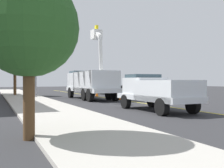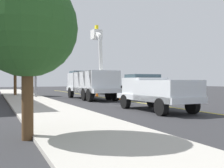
{
  "view_description": "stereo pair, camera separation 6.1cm",
  "coord_description": "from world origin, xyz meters",
  "px_view_note": "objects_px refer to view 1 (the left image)",
  "views": [
    {
      "loc": [
        -22.82,
        11.56,
        1.63
      ],
      "look_at": [
        -1.67,
        0.44,
        1.4
      ],
      "focal_mm": 41.98,
      "sensor_mm": 36.0,
      "label": 1
    },
    {
      "loc": [
        -22.85,
        11.5,
        1.63
      ],
      "look_at": [
        -1.67,
        0.44,
        1.4
      ],
      "focal_mm": 41.98,
      "sensor_mm": 36.0,
      "label": 2
    }
  ],
  "objects_px": {
    "passing_minivan": "(108,87)",
    "service_pickup_truck": "(157,91)",
    "utility_bucket_truck": "(91,82)",
    "traffic_signal_mast": "(39,34)",
    "traffic_cone_mid_front": "(155,99)",
    "traffic_cone_mid_rear": "(119,95)",
    "traffic_cone_trailing": "(97,93)"
  },
  "relations": [
    {
      "from": "passing_minivan",
      "to": "traffic_cone_mid_rear",
      "type": "height_order",
      "value": "passing_minivan"
    },
    {
      "from": "traffic_cone_mid_front",
      "to": "passing_minivan",
      "type": "bearing_deg",
      "value": -14.78
    },
    {
      "from": "passing_minivan",
      "to": "service_pickup_truck",
      "type": "bearing_deg",
      "value": 161.44
    },
    {
      "from": "utility_bucket_truck",
      "to": "traffic_cone_mid_rear",
      "type": "height_order",
      "value": "utility_bucket_truck"
    },
    {
      "from": "traffic_cone_mid_front",
      "to": "traffic_signal_mast",
      "type": "distance_m",
      "value": 12.35
    },
    {
      "from": "service_pickup_truck",
      "to": "traffic_signal_mast",
      "type": "relative_size",
      "value": 0.68
    },
    {
      "from": "service_pickup_truck",
      "to": "traffic_cone_mid_front",
      "type": "bearing_deg",
      "value": -35.26
    },
    {
      "from": "utility_bucket_truck",
      "to": "traffic_cone_trailing",
      "type": "xyz_separation_m",
      "value": [
        3.46,
        -2.2,
        -1.25
      ]
    },
    {
      "from": "passing_minivan",
      "to": "traffic_cone_mid_front",
      "type": "relative_size",
      "value": 5.79
    },
    {
      "from": "passing_minivan",
      "to": "traffic_cone_mid_rear",
      "type": "relative_size",
      "value": 5.79
    },
    {
      "from": "utility_bucket_truck",
      "to": "traffic_cone_trailing",
      "type": "bearing_deg",
      "value": -32.46
    },
    {
      "from": "traffic_signal_mast",
      "to": "traffic_cone_trailing",
      "type": "bearing_deg",
      "value": -74.24
    },
    {
      "from": "traffic_cone_trailing",
      "to": "traffic_signal_mast",
      "type": "bearing_deg",
      "value": 105.76
    },
    {
      "from": "traffic_cone_mid_front",
      "to": "traffic_cone_mid_rear",
      "type": "bearing_deg",
      "value": -3.36
    },
    {
      "from": "utility_bucket_truck",
      "to": "traffic_signal_mast",
      "type": "xyz_separation_m",
      "value": [
        1.62,
        4.32,
        4.31
      ]
    },
    {
      "from": "service_pickup_truck",
      "to": "traffic_cone_mid_rear",
      "type": "distance_m",
      "value": 8.87
    },
    {
      "from": "service_pickup_truck",
      "to": "traffic_cone_mid_front",
      "type": "relative_size",
      "value": 6.74
    },
    {
      "from": "service_pickup_truck",
      "to": "traffic_signal_mast",
      "type": "bearing_deg",
      "value": 16.73
    },
    {
      "from": "utility_bucket_truck",
      "to": "traffic_cone_mid_front",
      "type": "relative_size",
      "value": 9.84
    },
    {
      "from": "traffic_cone_mid_rear",
      "to": "traffic_signal_mast",
      "type": "relative_size",
      "value": 0.1
    },
    {
      "from": "service_pickup_truck",
      "to": "traffic_cone_trailing",
      "type": "bearing_deg",
      "value": -11.22
    },
    {
      "from": "service_pickup_truck",
      "to": "traffic_cone_mid_rear",
      "type": "relative_size",
      "value": 6.74
    },
    {
      "from": "utility_bucket_truck",
      "to": "service_pickup_truck",
      "type": "bearing_deg",
      "value": 176.74
    },
    {
      "from": "traffic_signal_mast",
      "to": "traffic_cone_mid_front",
      "type": "bearing_deg",
      "value": -148.44
    },
    {
      "from": "traffic_cone_mid_front",
      "to": "traffic_cone_trailing",
      "type": "relative_size",
      "value": 1.14
    },
    {
      "from": "traffic_signal_mast",
      "to": "traffic_cone_mid_rear",
      "type": "bearing_deg",
      "value": -122.1
    },
    {
      "from": "traffic_cone_mid_front",
      "to": "traffic_cone_mid_rear",
      "type": "xyz_separation_m",
      "value": [
        5.58,
        -0.33,
        0.0
      ]
    },
    {
      "from": "service_pickup_truck",
      "to": "traffic_cone_trailing",
      "type": "distance_m",
      "value": 14.48
    },
    {
      "from": "service_pickup_truck",
      "to": "traffic_cone_trailing",
      "type": "relative_size",
      "value": 7.7
    },
    {
      "from": "traffic_signal_mast",
      "to": "passing_minivan",
      "type": "bearing_deg",
      "value": -59.73
    },
    {
      "from": "service_pickup_truck",
      "to": "passing_minivan",
      "type": "xyz_separation_m",
      "value": [
        18.05,
        -6.06,
        -0.15
      ]
    },
    {
      "from": "traffic_cone_trailing",
      "to": "traffic_signal_mast",
      "type": "height_order",
      "value": "traffic_signal_mast"
    }
  ]
}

